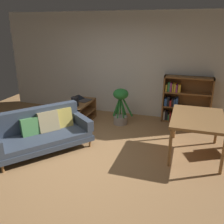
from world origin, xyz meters
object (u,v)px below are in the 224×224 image
(potted_floor_plant, at_px, (121,105))
(bookshelf, at_px, (183,100))
(desk_speaker, at_px, (75,102))
(dining_table, at_px, (198,121))
(media_console, at_px, (82,113))
(open_laptop, at_px, (82,100))
(fabric_couch, at_px, (42,131))

(potted_floor_plant, relative_size, bookshelf, 0.77)
(desk_speaker, relative_size, potted_floor_plant, 0.24)
(dining_table, bearing_deg, potted_floor_plant, 149.93)
(media_console, relative_size, desk_speaker, 4.77)
(open_laptop, relative_size, potted_floor_plant, 0.54)
(open_laptop, xyz_separation_m, potted_floor_plant, (1.02, 0.02, -0.05))
(media_console, height_order, desk_speaker, desk_speaker)
(open_laptop, bearing_deg, bookshelf, 15.44)
(media_console, distance_m, potted_floor_plant, 1.02)
(fabric_couch, height_order, potted_floor_plant, potted_floor_plant)
(open_laptop, bearing_deg, media_console, -74.65)
(potted_floor_plant, relative_size, dining_table, 0.70)
(fabric_couch, bearing_deg, dining_table, 13.51)
(open_laptop, relative_size, bookshelf, 0.42)
(dining_table, height_order, bookshelf, bookshelf)
(open_laptop, relative_size, desk_speaker, 2.26)
(fabric_couch, height_order, open_laptop, fabric_couch)
(fabric_couch, bearing_deg, potted_floor_plant, 56.56)
(open_laptop, bearing_deg, fabric_couch, -93.99)
(dining_table, bearing_deg, bookshelf, 100.69)
(media_console, xyz_separation_m, potted_floor_plant, (0.97, 0.20, 0.24))
(open_laptop, distance_m, bookshelf, 2.56)
(dining_table, relative_size, bookshelf, 1.10)
(media_console, xyz_separation_m, open_laptop, (-0.05, 0.18, 0.29))
(media_console, height_order, bookshelf, bookshelf)
(fabric_couch, distance_m, open_laptop, 1.71)
(fabric_couch, bearing_deg, open_laptop, 86.01)
(fabric_couch, xyz_separation_m, open_laptop, (0.12, 1.70, 0.18))
(media_console, bearing_deg, bookshelf, 19.61)
(fabric_couch, height_order, desk_speaker, fabric_couch)
(media_console, relative_size, potted_floor_plant, 1.15)
(desk_speaker, bearing_deg, potted_floor_plant, 26.22)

